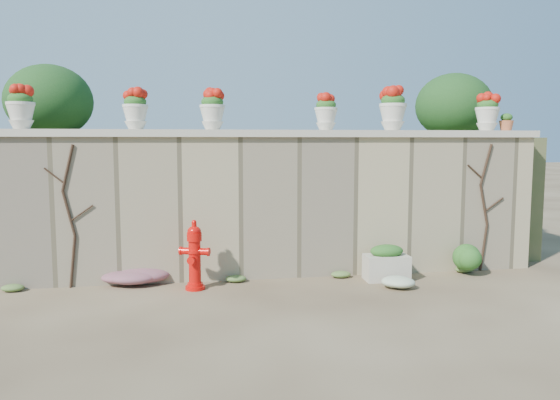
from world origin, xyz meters
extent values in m
plane|color=#4A3825|center=(0.00, 0.00, 0.00)|extent=(80.00, 80.00, 0.00)
cube|color=tan|center=(0.00, 1.80, 1.00)|extent=(8.00, 0.40, 2.00)
cube|color=#BBB49E|center=(0.00, 1.80, 2.05)|extent=(8.10, 0.52, 0.10)
cube|color=#384C23|center=(0.00, 5.00, 1.00)|extent=(9.00, 6.00, 2.00)
ellipsoid|color=#143814|center=(-3.20, 3.00, 2.55)|extent=(1.30, 1.30, 1.10)
ellipsoid|color=#143814|center=(3.40, 3.00, 2.55)|extent=(1.30, 1.30, 1.10)
cylinder|color=black|center=(-2.66, 1.58, 0.35)|extent=(0.12, 0.04, 0.70)
cylinder|color=black|center=(-2.69, 1.58, 1.00)|extent=(0.17, 0.04, 0.61)
cylinder|color=black|center=(-2.67, 1.58, 1.60)|extent=(0.18, 0.04, 0.61)
cylinder|color=black|center=(-2.52, 1.58, 1.00)|extent=(0.30, 0.02, 0.22)
cylinder|color=black|center=(-2.85, 1.58, 1.50)|extent=(0.25, 0.02, 0.21)
cylinder|color=black|center=(3.24, 1.58, 0.35)|extent=(0.12, 0.04, 0.70)
cylinder|color=black|center=(3.22, 1.58, 1.00)|extent=(0.17, 0.04, 0.61)
cylinder|color=black|center=(3.23, 1.58, 1.60)|extent=(0.18, 0.04, 0.61)
cylinder|color=black|center=(3.38, 1.58, 1.00)|extent=(0.30, 0.02, 0.22)
cylinder|color=black|center=(3.05, 1.58, 1.50)|extent=(0.25, 0.02, 0.21)
cylinder|color=red|center=(-1.06, 1.23, 0.02)|extent=(0.26, 0.26, 0.05)
cylinder|color=red|center=(-1.06, 1.23, 0.37)|extent=(0.16, 0.16, 0.57)
cylinder|color=red|center=(-1.06, 1.23, 0.51)|extent=(0.19, 0.19, 0.04)
cylinder|color=red|center=(-1.06, 1.23, 0.70)|extent=(0.19, 0.19, 0.11)
ellipsoid|color=red|center=(-1.06, 1.23, 0.80)|extent=(0.18, 0.18, 0.13)
cylinder|color=red|center=(-1.06, 1.23, 0.87)|extent=(0.06, 0.06, 0.09)
cylinder|color=red|center=(-1.18, 1.27, 0.51)|extent=(0.15, 0.13, 0.09)
cylinder|color=red|center=(-0.94, 1.18, 0.51)|extent=(0.15, 0.13, 0.09)
cylinder|color=red|center=(-1.10, 1.13, 0.42)|extent=(0.11, 0.12, 0.08)
cube|color=#BBB49E|center=(1.60, 1.28, 0.18)|extent=(0.62, 0.37, 0.35)
ellipsoid|color=#1E5119|center=(1.60, 1.28, 0.41)|extent=(0.47, 0.30, 0.18)
ellipsoid|color=#1E5119|center=(2.88, 1.34, 0.30)|extent=(0.62, 0.56, 0.59)
ellipsoid|color=#AD2277|center=(-1.95, 1.55, 0.13)|extent=(1.00, 0.66, 0.27)
ellipsoid|color=white|center=(1.55, 0.81, 0.10)|extent=(0.55, 0.44, 0.20)
ellipsoid|color=#1E5119|center=(-3.28, 1.80, 2.49)|extent=(0.31, 0.31, 0.19)
ellipsoid|color=#BA170B|center=(-3.28, 1.80, 2.57)|extent=(0.27, 0.27, 0.20)
ellipsoid|color=#1E5119|center=(-1.82, 1.80, 2.47)|extent=(0.30, 0.30, 0.18)
ellipsoid|color=#BA170B|center=(-1.82, 1.80, 2.55)|extent=(0.26, 0.26, 0.19)
ellipsoid|color=#1E5119|center=(-0.78, 1.80, 2.48)|extent=(0.31, 0.31, 0.18)
ellipsoid|color=#BA170B|center=(-0.78, 1.80, 2.56)|extent=(0.27, 0.27, 0.19)
ellipsoid|color=#1E5119|center=(0.84, 1.80, 2.46)|extent=(0.29, 0.29, 0.17)
ellipsoid|color=#BA170B|center=(0.84, 1.80, 2.53)|extent=(0.25, 0.25, 0.18)
ellipsoid|color=#1E5119|center=(1.84, 1.80, 2.53)|extent=(0.35, 0.35, 0.21)
ellipsoid|color=#BA170B|center=(1.84, 1.80, 2.62)|extent=(0.30, 0.30, 0.22)
ellipsoid|color=#1E5119|center=(3.34, 1.80, 2.49)|extent=(0.31, 0.31, 0.19)
ellipsoid|color=#BA170B|center=(3.34, 1.80, 2.57)|extent=(0.27, 0.27, 0.19)
ellipsoid|color=#1E5119|center=(3.66, 1.80, 2.29)|extent=(0.17, 0.17, 0.12)
camera|label=1|loc=(-1.11, -5.88, 1.94)|focal=35.00mm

